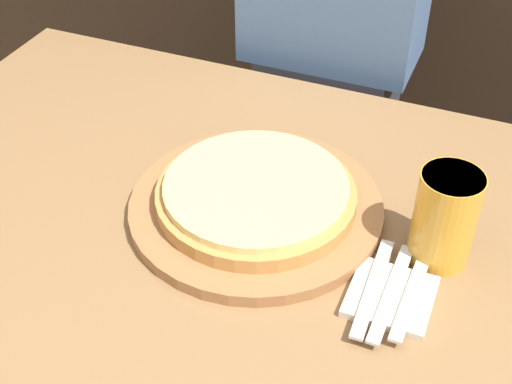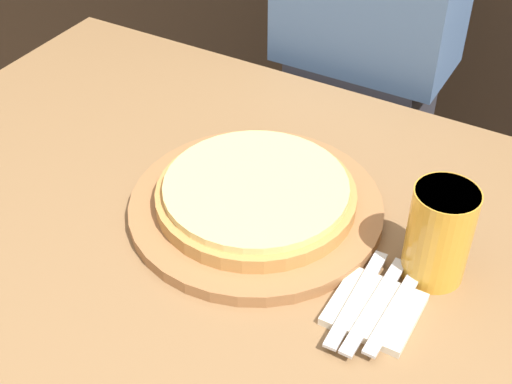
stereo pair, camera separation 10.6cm
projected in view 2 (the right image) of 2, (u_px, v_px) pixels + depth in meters
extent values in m
cylinder|color=#99663D|center=(256.00, 207.00, 1.08)|extent=(0.38, 0.38, 0.02)
cylinder|color=#B77F42|center=(256.00, 196.00, 1.06)|extent=(0.30, 0.30, 0.02)
cylinder|color=#E0C175|center=(256.00, 187.00, 1.05)|extent=(0.28, 0.28, 0.01)
cylinder|color=gold|center=(439.00, 234.00, 0.94)|extent=(0.09, 0.09, 0.14)
cylinder|color=white|center=(447.00, 198.00, 0.90)|extent=(0.08, 0.08, 0.02)
cube|color=beige|center=(374.00, 309.00, 0.93)|extent=(0.11, 0.11, 0.01)
cube|color=silver|center=(357.00, 298.00, 0.93)|extent=(0.02, 0.19, 0.00)
cube|color=silver|center=(375.00, 305.00, 0.92)|extent=(0.02, 0.19, 0.00)
cube|color=silver|center=(393.00, 312.00, 0.91)|extent=(0.02, 0.16, 0.00)
cube|color=#33333D|center=(350.00, 189.00, 1.71)|extent=(0.28, 0.20, 0.70)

